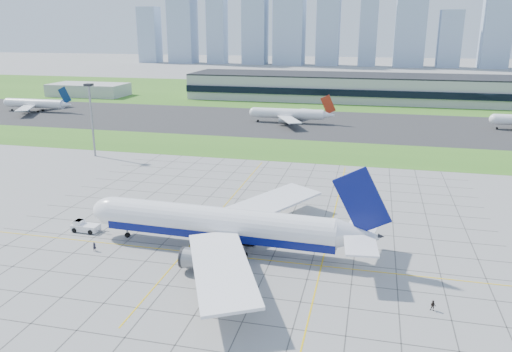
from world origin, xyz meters
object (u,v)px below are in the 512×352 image
(pushback_tug, at_px, (84,226))
(crew_far, at_px, (433,306))
(airliner, at_px, (221,224))
(light_mast, at_px, (91,111))
(distant_jet_0, at_px, (36,103))
(crew_near, at_px, (95,247))
(distant_jet_1, at_px, (290,114))

(pushback_tug, relative_size, crew_far, 4.93)
(pushback_tug, bearing_deg, airliner, -0.88)
(light_mast, bearing_deg, pushback_tug, -61.29)
(pushback_tug, xyz_separation_m, distant_jet_0, (-116.37, 142.00, 3.37))
(pushback_tug, xyz_separation_m, crew_near, (7.75, -8.86, -0.16))
(airliner, xyz_separation_m, crew_far, (40.34, -14.75, -4.52))
(airliner, height_order, crew_far, airliner)
(airliner, relative_size, distant_jet_1, 1.50)
(crew_far, relative_size, distant_jet_0, 0.04)
(light_mast, xyz_separation_m, crew_near, (41.80, -71.03, -15.23))
(distant_jet_0, bearing_deg, crew_far, -39.89)
(airliner, distance_m, pushback_tug, 33.27)
(crew_far, bearing_deg, light_mast, 158.14)
(crew_near, xyz_separation_m, crew_far, (65.54, -7.65, -0.03))
(light_mast, bearing_deg, crew_far, -36.24)
(pushback_tug, relative_size, distant_jet_0, 0.21)
(airliner, height_order, distant_jet_1, airliner)
(pushback_tug, height_order, crew_near, pushback_tug)
(crew_near, bearing_deg, distant_jet_0, 80.85)
(airliner, bearing_deg, pushback_tug, 179.12)
(distant_jet_1, bearing_deg, distant_jet_0, 179.64)
(airliner, xyz_separation_m, distant_jet_1, (-10.13, 142.88, -0.96))
(distant_jet_1, bearing_deg, pushback_tug, -99.18)
(light_mast, height_order, airliner, light_mast)
(crew_near, height_order, distant_jet_1, distant_jet_1)
(light_mast, height_order, pushback_tug, light_mast)
(crew_near, bearing_deg, crew_far, -55.25)
(light_mast, xyz_separation_m, airliner, (66.99, -63.93, -10.74))
(crew_near, xyz_separation_m, distant_jet_0, (-124.12, 150.87, 3.53))
(distant_jet_1, bearing_deg, light_mast, -125.76)
(crew_near, xyz_separation_m, distant_jet_1, (15.06, 149.99, 3.53))
(light_mast, distance_m, crew_far, 133.96)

